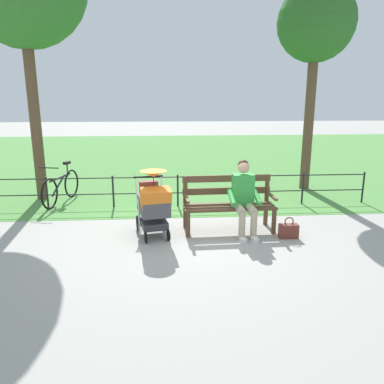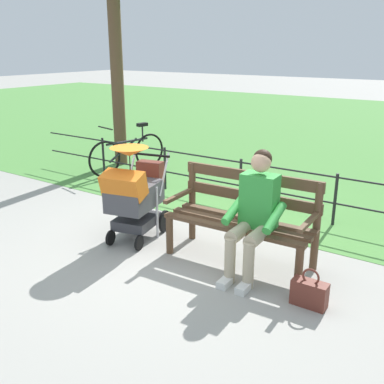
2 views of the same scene
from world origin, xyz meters
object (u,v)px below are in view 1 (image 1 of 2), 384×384
at_px(person_on_bench, 244,196).
at_px(park_bench, 228,201).
at_px(tree_behind_fence, 316,26).
at_px(stroller, 153,203).
at_px(handbag, 289,231).
at_px(bicycle, 61,187).

bearing_deg(person_on_bench, park_bench, -43.21).
xyz_separation_m(park_bench, person_on_bench, (-0.24, 0.22, 0.15)).
bearing_deg(tree_behind_fence, stroller, 40.10).
bearing_deg(park_bench, person_on_bench, 136.79).
relative_size(handbag, bicycle, 0.23).
relative_size(park_bench, handbag, 4.37).
bearing_deg(tree_behind_fence, handbag, 66.11).
bearing_deg(stroller, person_on_bench, -178.74).
distance_m(person_on_bench, handbag, 0.95).
xyz_separation_m(person_on_bench, bicycle, (3.68, -2.22, -0.31)).
distance_m(park_bench, stroller, 1.34).
xyz_separation_m(handbag, bicycle, (4.39, -2.50, 0.24)).
bearing_deg(bicycle, tree_behind_fence, -170.90).
bearing_deg(handbag, stroller, -6.37).
height_order(stroller, tree_behind_fence, tree_behind_fence).
height_order(person_on_bench, bicycle, person_on_bench).
xyz_separation_m(park_bench, bicycle, (3.44, -1.99, -0.16)).
bearing_deg(handbag, person_on_bench, -21.86).
relative_size(park_bench, bicycle, 0.99).
distance_m(park_bench, person_on_bench, 0.36).
bearing_deg(person_on_bench, tree_behind_fence, -125.36).
distance_m(park_bench, tree_behind_fence, 5.15).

